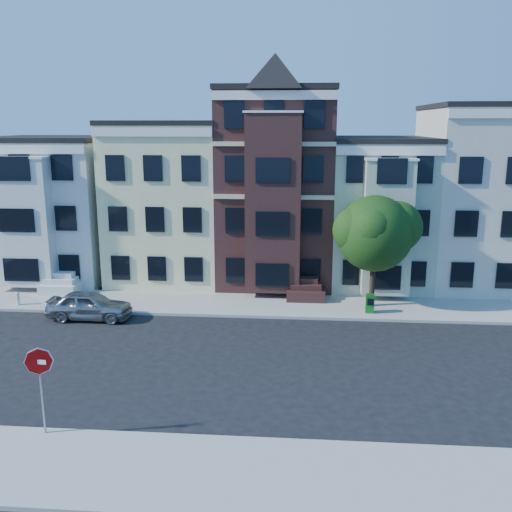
# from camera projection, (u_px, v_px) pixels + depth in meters

# --- Properties ---
(ground) EXTENTS (120.00, 120.00, 0.00)m
(ground) POSITION_uv_depth(u_px,v_px,m) (260.00, 365.00, 24.46)
(ground) COLOR black
(far_sidewalk) EXTENTS (60.00, 4.00, 0.15)m
(far_sidewalk) POSITION_uv_depth(u_px,v_px,m) (271.00, 306.00, 32.21)
(far_sidewalk) COLOR #9E9B93
(far_sidewalk) RESTS_ON ground
(near_sidewalk) EXTENTS (60.00, 4.00, 0.15)m
(near_sidewalk) POSITION_uv_depth(u_px,v_px,m) (240.00, 475.00, 16.68)
(near_sidewalk) COLOR #9E9B93
(near_sidewalk) RESTS_ON ground
(house_white) EXTENTS (8.00, 9.00, 9.00)m
(house_white) POSITION_uv_depth(u_px,v_px,m) (57.00, 208.00, 38.72)
(house_white) COLOR silver
(house_white) RESTS_ON ground
(house_yellow) EXTENTS (7.00, 9.00, 10.00)m
(house_yellow) POSITION_uv_depth(u_px,v_px,m) (172.00, 202.00, 37.96)
(house_yellow) COLOR #F3EAA7
(house_yellow) RESTS_ON ground
(house_brown) EXTENTS (7.00, 9.00, 12.00)m
(house_brown) POSITION_uv_depth(u_px,v_px,m) (277.00, 188.00, 37.18)
(house_brown) COLOR #391C19
(house_brown) RESTS_ON ground
(house_green) EXTENTS (6.00, 9.00, 9.00)m
(house_green) POSITION_uv_depth(u_px,v_px,m) (377.00, 212.00, 37.00)
(house_green) COLOR #A4B198
(house_green) RESTS_ON ground
(house_cream) EXTENTS (8.00, 9.00, 11.00)m
(house_cream) POSITION_uv_depth(u_px,v_px,m) (489.00, 198.00, 36.22)
(house_cream) COLOR beige
(house_cream) RESTS_ON ground
(street_tree) EXTENTS (7.98, 7.98, 7.67)m
(street_tree) POSITION_uv_depth(u_px,v_px,m) (374.00, 239.00, 31.14)
(street_tree) COLOR #254C19
(street_tree) RESTS_ON far_sidewalk
(parked_car) EXTENTS (4.45, 1.81, 1.51)m
(parked_car) POSITION_uv_depth(u_px,v_px,m) (89.00, 305.00, 30.09)
(parked_car) COLOR gray
(parked_car) RESTS_ON ground
(newspaper_box) EXTENTS (0.49, 0.44, 1.02)m
(newspaper_box) POSITION_uv_depth(u_px,v_px,m) (370.00, 303.00, 30.71)
(newspaper_box) COLOR #11601A
(newspaper_box) RESTS_ON far_sidewalk
(fire_hydrant) EXTENTS (0.28, 0.28, 0.59)m
(fire_hydrant) POSITION_uv_depth(u_px,v_px,m) (18.00, 300.00, 32.09)
(fire_hydrant) COLOR beige
(fire_hydrant) RESTS_ON far_sidewalk
(stop_sign) EXTENTS (0.93, 0.21, 3.37)m
(stop_sign) POSITION_uv_depth(u_px,v_px,m) (41.00, 385.00, 18.46)
(stop_sign) COLOR #A80707
(stop_sign) RESTS_ON near_sidewalk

